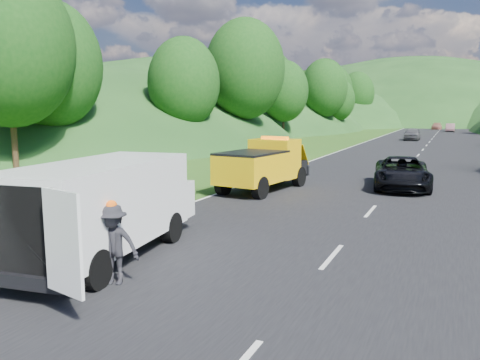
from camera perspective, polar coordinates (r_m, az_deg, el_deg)
The scene contains 15 objects.
ground at distance 15.16m, azimuth 1.81°, elevation -5.83°, with size 320.00×320.00×0.00m, color #38661E.
road_surface at distance 53.73m, azimuth 21.79°, elevation 3.93°, with size 14.00×200.00×0.02m, color black.
tree_line_left at distance 77.66m, azimuth 6.13°, elevation 5.71°, with size 14.00×140.00×14.00m, color #224E17, non-canonical shape.
hills_backdrop at distance 148.28m, azimuth 25.13°, elevation 6.28°, with size 201.00×288.60×44.00m, color #2D5B23, non-canonical shape.
tow_truck at distance 21.91m, azimuth 2.93°, elevation 1.87°, with size 2.81×6.01×2.49m.
white_van at distance 12.30m, azimuth -16.21°, elevation -2.84°, with size 3.93×7.33×2.49m.
woman at distance 17.01m, azimuth -8.27°, elevation -4.32°, with size 0.56×0.41×1.55m, color white.
child at distance 15.94m, azimuth -8.52°, elevation -5.20°, with size 0.47×0.36×0.96m, color #CBD371.
worker at distance 10.77m, azimuth -15.01°, elevation -12.19°, with size 1.14×0.65×1.76m, color black.
suitcase at distance 18.11m, azimuth -11.29°, elevation -2.62°, with size 0.38×0.21×0.61m, color #4E4B3B.
spare_tire at distance 10.83m, azimuth -17.85°, elevation -12.20°, with size 0.74×0.74×0.20m, color black.
passing_suv at distance 23.90m, azimuth 19.04°, elevation -0.99°, with size 2.50×5.43×1.51m, color black.
dist_car_a at distance 62.59m, azimuth 20.23°, elevation 4.57°, with size 1.82×4.52×1.54m, color #434247.
dist_car_b at distance 90.25m, azimuth 24.22°, elevation 5.40°, with size 1.47×4.23×1.39m, color #764F58.
dist_car_c at distance 98.37m, azimuth 22.84°, elevation 5.68°, with size 1.81×4.46×1.29m, color #995D4C.
Camera 1 is at (5.69, -13.53, 3.76)m, focal length 35.00 mm.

